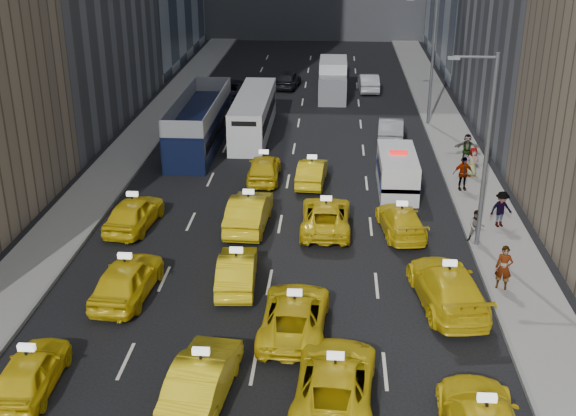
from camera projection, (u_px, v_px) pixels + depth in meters
name	position (u px, v px, depth m)	size (l,w,h in m)	color
ground	(247.00, 403.00, 23.04)	(160.00, 160.00, 0.00)	black
sidewalk_west	(131.00, 149.00, 46.62)	(3.00, 90.00, 0.15)	gray
sidewalk_east	(459.00, 156.00, 45.36)	(3.00, 90.00, 0.15)	gray
curb_west	(153.00, 149.00, 46.53)	(0.15, 90.00, 0.18)	slate
curb_east	(436.00, 155.00, 45.44)	(0.15, 90.00, 0.18)	slate
streetlight_near	(485.00, 146.00, 31.61)	(2.15, 0.22, 9.00)	#595B60
streetlight_far	(431.00, 57.00, 49.99)	(2.15, 0.22, 9.00)	#595B60
taxi_4	(30.00, 371.00, 23.42)	(1.66, 4.13, 1.41)	yellow
taxi_5	(202.00, 377.00, 23.01)	(1.63, 4.68, 1.54)	yellow
taxi_6	(335.00, 381.00, 22.85)	(2.49, 5.39, 1.50)	yellow
taxi_8	(127.00, 279.00, 28.98)	(1.92, 4.77, 1.62)	yellow
taxi_9	(237.00, 270.00, 29.86)	(1.51, 4.32, 1.42)	yellow
taxi_10	(295.00, 315.00, 26.63)	(2.37, 5.14, 1.43)	yellow
taxi_11	(448.00, 286.00, 28.38)	(2.29, 5.64, 1.64)	yellow
taxi_12	(134.00, 213.00, 35.21)	(1.85, 4.59, 1.56)	yellow
taxi_13	(249.00, 212.00, 35.26)	(1.75, 5.02, 1.66)	yellow
taxi_14	(326.00, 216.00, 35.06)	(2.34, 5.09, 1.41)	yellow
taxi_15	(401.00, 220.00, 34.67)	(1.87, 4.59, 1.33)	yellow
taxi_16	(264.00, 168.00, 41.31)	(1.77, 4.40, 1.50)	yellow
taxi_17	(312.00, 172.00, 40.83)	(1.46, 4.20, 1.38)	yellow
nypd_van	(397.00, 172.00, 39.82)	(2.43, 5.39, 2.25)	silver
double_decker	(200.00, 122.00, 46.80)	(3.54, 11.48, 3.29)	black
city_bus	(254.00, 115.00, 49.44)	(2.41, 10.66, 2.74)	silver
box_truck	(333.00, 80.00, 58.88)	(2.66, 6.59, 2.95)	white
misc_car_0	(391.00, 129.00, 48.39)	(1.62, 4.65, 1.53)	#95979C
misc_car_1	(233.00, 89.00, 58.42)	(2.74, 5.95, 1.65)	black
misc_car_2	(335.00, 67.00, 66.65)	(2.22, 5.46, 1.59)	gray
misc_car_3	(288.00, 79.00, 62.13)	(1.75, 4.34, 1.48)	black
misc_car_4	(369.00, 82.00, 61.10)	(1.57, 4.51, 1.49)	#AFB3B7
pedestrian_0	(504.00, 268.00, 29.26)	(0.69, 0.45, 1.88)	gray
pedestrian_1	(477.00, 226.00, 33.37)	(0.76, 0.42, 1.57)	gray
pedestrian_2	(501.00, 209.00, 34.95)	(1.17, 0.48, 1.81)	gray
pedestrian_3	(463.00, 173.00, 39.46)	(1.11, 0.50, 1.89)	gray
pedestrian_4	(473.00, 162.00, 41.54)	(0.83, 0.45, 1.69)	gray
pedestrian_5	(467.00, 147.00, 44.03)	(1.55, 0.45, 1.67)	gray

